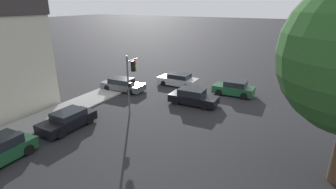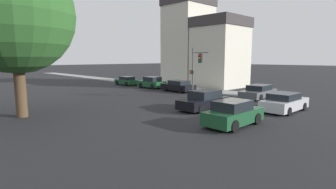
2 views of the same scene
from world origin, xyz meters
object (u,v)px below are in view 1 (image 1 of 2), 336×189
at_px(traffic_signal, 131,76).
at_px(crossing_car_2, 123,85).
at_px(crossing_car_1, 234,88).
at_px(crossing_car_3, 193,97).
at_px(parked_car_1, 0,150).
at_px(parked_car_0, 68,120).
at_px(crossing_car_0, 178,80).

height_order(traffic_signal, crossing_car_2, traffic_signal).
bearing_deg(crossing_car_1, traffic_signal, 51.62).
distance_m(traffic_signal, crossing_car_2, 6.82).
xyz_separation_m(crossing_car_3, parked_car_1, (6.56, 14.20, 0.02)).
relative_size(traffic_signal, crossing_car_1, 1.22).
bearing_deg(parked_car_1, crossing_car_2, -174.53).
relative_size(crossing_car_2, parked_car_1, 1.24).
bearing_deg(crossing_car_2, parked_car_0, -81.00).
relative_size(crossing_car_0, crossing_car_2, 0.94).
bearing_deg(parked_car_1, crossing_car_3, 153.30).
height_order(traffic_signal, parked_car_0, traffic_signal).
distance_m(crossing_car_0, parked_car_1, 19.09).
xyz_separation_m(crossing_car_1, crossing_car_3, (2.73, 4.40, -0.02)).
bearing_deg(crossing_car_3, crossing_car_2, 177.43).
distance_m(crossing_car_1, parked_car_1, 20.79).
distance_m(crossing_car_1, crossing_car_2, 11.91).
xyz_separation_m(traffic_signal, crossing_car_0, (-0.12, -8.91, -2.62)).
bearing_deg(parked_car_1, parked_car_0, 177.05).
bearing_deg(crossing_car_0, traffic_signal, 89.68).
height_order(traffic_signal, crossing_car_0, traffic_signal).
bearing_deg(crossing_car_3, crossing_car_1, 57.04).
relative_size(traffic_signal, crossing_car_2, 1.04).
bearing_deg(crossing_car_1, parked_car_0, 55.29).
xyz_separation_m(crossing_car_0, crossing_car_2, (4.59, 4.48, -0.02)).
xyz_separation_m(crossing_car_2, parked_car_1, (-1.86, 14.41, 0.08)).
xyz_separation_m(traffic_signal, crossing_car_3, (-3.96, -4.22, -2.58)).
distance_m(traffic_signal, parked_car_1, 10.63).
bearing_deg(crossing_car_1, crossing_car_0, -3.12).
bearing_deg(crossing_car_0, crossing_car_1, 177.88).
distance_m(crossing_car_2, parked_car_1, 14.53).
relative_size(crossing_car_2, parked_car_0, 1.10).
distance_m(crossing_car_0, crossing_car_2, 6.41).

